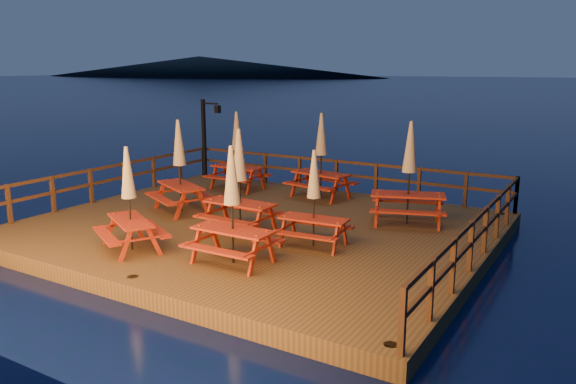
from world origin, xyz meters
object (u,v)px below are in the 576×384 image
object	(u,v)px
picnic_table_1	(321,154)
picnic_table_2	(232,203)
lamp_post	(207,131)
picnic_table_0	(180,165)

from	to	relation	value
picnic_table_1	picnic_table_2	world-z (taller)	picnic_table_1
picnic_table_1	picnic_table_2	xyz separation A→B (m)	(1.28, -6.55, -0.09)
lamp_post	picnic_table_0	world-z (taller)	lamp_post
lamp_post	picnic_table_0	bearing A→B (deg)	-59.71
lamp_post	picnic_table_2	distance (m)	9.99
lamp_post	picnic_table_1	size ratio (longest dim) A/B	1.08
picnic_table_1	picnic_table_2	distance (m)	6.68
picnic_table_0	picnic_table_1	bearing A→B (deg)	80.04
picnic_table_0	picnic_table_1	xyz separation A→B (m)	(2.71, 3.73, 0.02)
picnic_table_0	picnic_table_1	world-z (taller)	picnic_table_1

